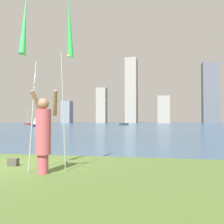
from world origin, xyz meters
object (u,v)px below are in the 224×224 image
object	(u,v)px
kite_flag_left	(25,28)
kite_flag_right	(69,31)
sailboat_1	(36,120)
sailboat_0	(124,124)
person	(43,132)
bag	(13,162)
sailboat_5	(28,124)

from	to	relation	value
kite_flag_left	kite_flag_right	xyz separation A→B (m)	(0.83, 0.81, 0.15)
sailboat_1	sailboat_0	bearing A→B (deg)	51.15
kite_flag_right	kite_flag_left	bearing A→B (deg)	-135.85
person	sailboat_0	xyz separation A→B (m)	(-6.34, 54.98, -0.71)
kite_flag_left	bag	world-z (taller)	kite_flag_left
sailboat_0	sailboat_1	world-z (taller)	sailboat_1
sailboat_5	sailboat_0	bearing A→B (deg)	4.07
sailboat_0	sailboat_1	xyz separation A→B (m)	(-13.54, -16.82, 0.93)
person	sailboat_0	bearing A→B (deg)	84.20
person	bag	distance (m)	1.78
kite_flag_right	sailboat_0	bearing A→B (deg)	97.08
kite_flag_left	sailboat_0	xyz separation A→B (m)	(-5.93, 55.16, -3.21)
sailboat_5	sailboat_1	bearing A→B (deg)	-56.34
person	sailboat_1	xyz separation A→B (m)	(-19.88, 38.16, 0.22)
kite_flag_right	sailboat_0	world-z (taller)	kite_flag_right
bag	person	bearing A→B (deg)	-32.36
person	kite_flag_right	distance (m)	2.76
person	kite_flag_left	world-z (taller)	kite_flag_left
kite_flag_left	sailboat_5	size ratio (longest dim) A/B	1.16
bag	sailboat_1	size ratio (longest dim) A/B	0.07
kite_flag_left	bag	xyz separation A→B (m)	(-0.88, 1.01, -3.39)
bag	sailboat_1	world-z (taller)	sailboat_1
bag	sailboat_5	xyz separation A→B (m)	(-28.66, 52.47, 0.19)
sailboat_1	sailboat_5	world-z (taller)	sailboat_1
person	kite_flag_left	size ratio (longest dim) A/B	0.47
person	bag	xyz separation A→B (m)	(-1.30, 0.82, -0.89)
kite_flag_left	kite_flag_right	world-z (taller)	kite_flag_right
kite_flag_right	sailboat_1	size ratio (longest dim) A/B	1.14
bag	sailboat_5	world-z (taller)	sailboat_5
bag	sailboat_1	distance (m)	41.72
sailboat_0	sailboat_5	xyz separation A→B (m)	(-23.62, -1.68, 0.01)
sailboat_1	person	bearing A→B (deg)	-62.48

